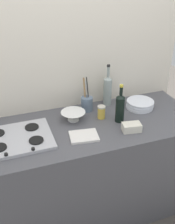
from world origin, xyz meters
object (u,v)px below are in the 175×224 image
object	(u,v)px
wine_bottle_mid_left	(108,90)
butter_dish	(132,127)
cutting_board	(84,136)
plate_stack	(140,104)
mixing_bowl	(73,116)
condiment_jar_front	(101,112)
utensil_crock	(87,103)
stovetop_hob	(17,139)
wine_bottle_leftmost	(120,107)

from	to	relation	value
wine_bottle_mid_left	butter_dish	world-z (taller)	wine_bottle_mid_left
wine_bottle_mid_left	cutting_board	xyz separation A→B (m)	(-0.36, -0.41, -0.13)
plate_stack	mixing_bowl	xyz separation A→B (m)	(-0.60, -0.01, 0.01)
condiment_jar_front	utensil_crock	bearing A→B (deg)	112.36
wine_bottle_mid_left	mixing_bowl	world-z (taller)	wine_bottle_mid_left
stovetop_hob	condiment_jar_front	size ratio (longest dim) A/B	4.65
wine_bottle_mid_left	butter_dish	xyz separation A→B (m)	(0.00, -0.45, -0.11)
condiment_jar_front	butter_dish	bearing A→B (deg)	-60.37
stovetop_hob	mixing_bowl	bearing A→B (deg)	15.79
wine_bottle_mid_left	wine_bottle_leftmost	bearing A→B (deg)	-94.08
wine_bottle_leftmost	condiment_jar_front	size ratio (longest dim) A/B	2.92
cutting_board	utensil_crock	bearing A→B (deg)	67.49
plate_stack	butter_dish	world-z (taller)	plate_stack
utensil_crock	wine_bottle_leftmost	bearing A→B (deg)	-54.13
utensil_crock	condiment_jar_front	bearing A→B (deg)	-67.64
wine_bottle_leftmost	utensil_crock	world-z (taller)	same
stovetop_hob	wine_bottle_leftmost	world-z (taller)	wine_bottle_leftmost
mixing_bowl	utensil_crock	xyz separation A→B (m)	(0.16, 0.12, 0.03)
condiment_jar_front	mixing_bowl	bearing A→B (deg)	168.91
condiment_jar_front	wine_bottle_leftmost	bearing A→B (deg)	-38.20
mixing_bowl	cutting_board	world-z (taller)	mixing_bowl
wine_bottle_leftmost	wine_bottle_mid_left	world-z (taller)	wine_bottle_mid_left
stovetop_hob	plate_stack	world-z (taller)	plate_stack
stovetop_hob	utensil_crock	distance (m)	0.66
condiment_jar_front	cutting_board	size ratio (longest dim) A/B	0.53
stovetop_hob	cutting_board	world-z (taller)	stovetop_hob
mixing_bowl	condiment_jar_front	xyz separation A→B (m)	(0.22, -0.04, 0.01)
cutting_board	stovetop_hob	bearing A→B (deg)	164.81
wine_bottle_mid_left	condiment_jar_front	world-z (taller)	wine_bottle_mid_left
stovetop_hob	utensil_crock	bearing A→B (deg)	21.93
stovetop_hob	wine_bottle_mid_left	xyz separation A→B (m)	(0.82, 0.29, 0.12)
plate_stack	butter_dish	size ratio (longest dim) A/B	1.72
mixing_bowl	wine_bottle_mid_left	bearing A→B (deg)	23.88
plate_stack	cutting_board	size ratio (longest dim) A/B	1.17
butter_dish	utensil_crock	size ratio (longest dim) A/B	0.44
condiment_jar_front	cutting_board	world-z (taller)	condiment_jar_front
butter_dish	utensil_crock	distance (m)	0.46
wine_bottle_mid_left	condiment_jar_front	xyz separation A→B (m)	(-0.14, -0.20, -0.08)
wine_bottle_mid_left	cutting_board	bearing A→B (deg)	-130.87
plate_stack	cutting_board	xyz separation A→B (m)	(-0.60, -0.26, -0.02)
utensil_crock	condiment_jar_front	world-z (taller)	utensil_crock
stovetop_hob	butter_dish	xyz separation A→B (m)	(0.82, -0.16, 0.02)
wine_bottle_mid_left	butter_dish	distance (m)	0.46
butter_dish	wine_bottle_mid_left	bearing A→B (deg)	90.52
butter_dish	utensil_crock	xyz separation A→B (m)	(-0.21, 0.41, 0.04)
wine_bottle_leftmost	utensil_crock	distance (m)	0.32
wine_bottle_mid_left	utensil_crock	bearing A→B (deg)	-168.48
utensil_crock	cutting_board	size ratio (longest dim) A/B	1.53
plate_stack	mixing_bowl	size ratio (longest dim) A/B	1.21
butter_dish	cutting_board	size ratio (longest dim) A/B	0.68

